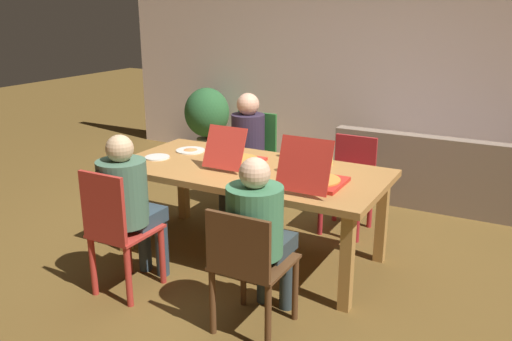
{
  "coord_description": "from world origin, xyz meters",
  "views": [
    {
      "loc": [
        1.99,
        -3.6,
        2.03
      ],
      "look_at": [
        0.0,
        0.1,
        0.72
      ],
      "focal_mm": 37.81,
      "sensor_mm": 36.0,
      "label": 1
    }
  ],
  "objects": [
    {
      "name": "drinking_glass_1",
      "position": [
        0.31,
        0.05,
        0.83
      ],
      "size": [
        0.07,
        0.07,
        0.13
      ],
      "primitive_type": "cylinder",
      "color": "#B24B2E",
      "rests_on": "dining_table"
    },
    {
      "name": "plate_1",
      "position": [
        -0.84,
        -0.12,
        0.77
      ],
      "size": [
        0.21,
        0.21,
        0.01
      ],
      "color": "white",
      "rests_on": "dining_table"
    },
    {
      "name": "plate_0",
      "position": [
        -0.71,
        0.19,
        0.78
      ],
      "size": [
        0.26,
        0.26,
        0.03
      ],
      "color": "white",
      "rests_on": "dining_table"
    },
    {
      "name": "person_1",
      "position": [
        0.53,
        -0.84,
        0.68
      ],
      "size": [
        0.36,
        0.53,
        1.15
      ],
      "color": "#2F3B3E",
      "rests_on": "ground"
    },
    {
      "name": "chair_3",
      "position": [
        0.53,
        0.94,
        0.46
      ],
      "size": [
        0.41,
        0.44,
        0.86
      ],
      "color": "#AA2428",
      "rests_on": "ground"
    },
    {
      "name": "person_2",
      "position": [
        -0.52,
        0.84,
        0.71
      ],
      "size": [
        0.33,
        0.55,
        1.2
      ],
      "color": "#38403E",
      "rests_on": "ground"
    },
    {
      "name": "drinking_glass_2",
      "position": [
        0.14,
        0.42,
        0.83
      ],
      "size": [
        0.06,
        0.06,
        0.13
      ],
      "primitive_type": "cylinder",
      "color": "#DAC368",
      "rests_on": "dining_table"
    },
    {
      "name": "ground_plane",
      "position": [
        0.0,
        0.0,
        0.0
      ],
      "size": [
        20.0,
        20.0,
        0.0
      ],
      "primitive_type": "plane",
      "color": "brown"
    },
    {
      "name": "chair_2",
      "position": [
        -0.52,
        1.0,
        0.55
      ],
      "size": [
        0.45,
        0.41,
        0.98
      ],
      "color": "#2B7230",
      "rests_on": "ground"
    },
    {
      "name": "pizza_box_1",
      "position": [
        -0.15,
        0.05,
        0.82
      ],
      "size": [
        0.34,
        0.48,
        0.34
      ],
      "color": "red",
      "rests_on": "dining_table"
    },
    {
      "name": "back_wall",
      "position": [
        0.0,
        2.8,
        1.32
      ],
      "size": [
        6.71,
        0.12,
        2.64
      ],
      "primitive_type": "cube",
      "color": "silver",
      "rests_on": "ground"
    },
    {
      "name": "chair_0",
      "position": [
        -0.52,
        -0.99,
        0.5
      ],
      "size": [
        0.39,
        0.44,
        0.95
      ],
      "color": "#B63128",
      "rests_on": "ground"
    },
    {
      "name": "couch",
      "position": [
        1.16,
        2.04,
        0.27
      ],
      "size": [
        2.14,
        0.77,
        0.76
      ],
      "color": "gray",
      "rests_on": "ground"
    },
    {
      "name": "potted_plant",
      "position": [
        -1.96,
        2.35,
        0.58
      ],
      "size": [
        0.6,
        0.6,
        0.95
      ],
      "color": "gray",
      "rests_on": "ground"
    },
    {
      "name": "chair_1",
      "position": [
        0.53,
        -0.98,
        0.48
      ],
      "size": [
        0.45,
        0.45,
        0.85
      ],
      "color": "#56341C",
      "rests_on": "ground"
    },
    {
      "name": "person_0",
      "position": [
        -0.52,
        -0.85,
        0.69
      ],
      "size": [
        0.35,
        0.51,
        1.17
      ],
      "color": "#30404A",
      "rests_on": "ground"
    },
    {
      "name": "drinking_glass_0",
      "position": [
        0.51,
        0.39,
        0.82
      ],
      "size": [
        0.07,
        0.07,
        0.11
      ],
      "primitive_type": "cylinder",
      "color": "#DECB5B",
      "rests_on": "dining_table"
    },
    {
      "name": "pizza_box_0",
      "position": [
        0.62,
        -0.16,
        0.82
      ],
      "size": [
        0.38,
        0.51,
        0.39
      ],
      "color": "red",
      "rests_on": "dining_table"
    },
    {
      "name": "dining_table",
      "position": [
        0.0,
        0.0,
        0.69
      ],
      "size": [
        2.16,
        1.05,
        0.77
      ],
      "color": "#B0773D",
      "rests_on": "ground"
    }
  ]
}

